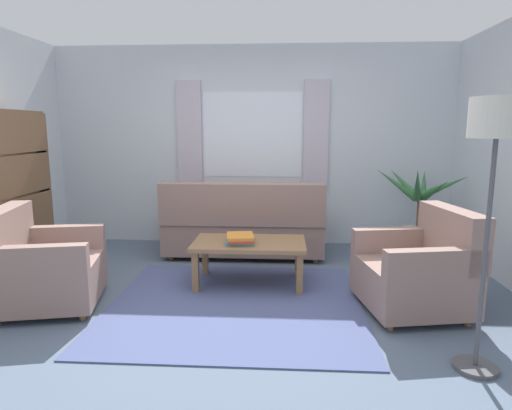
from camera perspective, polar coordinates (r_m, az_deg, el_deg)
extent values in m
plane|color=slate|center=(4.02, -2.67, -12.70)|extent=(6.24, 6.24, 0.00)
cube|color=silver|center=(5.97, -0.41, 7.57)|extent=(5.32, 0.12, 2.60)
cube|color=white|center=(5.90, -0.46, 9.00)|extent=(1.30, 0.01, 1.10)
cube|color=silver|center=(5.99, -8.53, 8.91)|extent=(0.32, 0.06, 1.40)
cube|color=silver|center=(5.87, 7.73, 8.91)|extent=(0.32, 0.06, 1.40)
cube|color=#4C5684|center=(4.01, -2.67, -12.62)|extent=(2.21, 2.09, 0.01)
cube|color=gray|center=(5.47, -1.49, -3.78)|extent=(1.90, 0.80, 0.38)
cube|color=gray|center=(5.07, -1.83, 0.09)|extent=(1.90, 0.20, 0.48)
cube|color=gray|center=(5.40, 7.74, -0.68)|extent=(0.16, 0.80, 0.24)
cube|color=gray|center=(5.55, -10.49, -0.47)|extent=(0.16, 0.80, 0.24)
cylinder|color=olive|center=(5.80, 7.21, -5.29)|extent=(0.06, 0.06, 0.06)
cylinder|color=olive|center=(5.94, -9.45, -4.99)|extent=(0.06, 0.06, 0.06)
cylinder|color=olive|center=(5.23, 7.62, -7.01)|extent=(0.06, 0.06, 0.06)
cylinder|color=olive|center=(5.38, -10.88, -6.61)|extent=(0.06, 0.06, 0.06)
cube|color=gray|center=(4.30, -24.86, -8.71)|extent=(0.96, 0.99, 0.36)
cube|color=gray|center=(4.29, -29.49, -3.41)|extent=(0.36, 0.86, 0.46)
cube|color=gray|center=(3.88, -26.60, -6.30)|extent=(0.81, 0.29, 0.22)
cube|color=gray|center=(4.55, -23.90, -3.82)|extent=(0.81, 0.29, 0.22)
cylinder|color=olive|center=(3.98, -21.44, -13.17)|extent=(0.05, 0.05, 0.06)
cylinder|color=olive|center=(4.60, -19.62, -9.90)|extent=(0.05, 0.05, 0.06)
cylinder|color=olive|center=(4.76, -27.31, -9.77)|extent=(0.05, 0.05, 0.06)
cube|color=gray|center=(4.04, 19.34, -9.51)|extent=(0.93, 0.97, 0.36)
cube|color=gray|center=(4.08, 23.86, -3.61)|extent=(0.32, 0.86, 0.46)
cube|color=gray|center=(4.27, 17.48, -4.30)|extent=(0.81, 0.26, 0.22)
cube|color=gray|center=(3.65, 22.07, -6.98)|extent=(0.81, 0.26, 0.22)
cylinder|color=olive|center=(4.28, 13.24, -11.07)|extent=(0.05, 0.05, 0.06)
cylinder|color=olive|center=(3.70, 16.89, -14.69)|extent=(0.05, 0.05, 0.06)
cylinder|color=olive|center=(4.53, 21.01, -10.29)|extent=(0.05, 0.05, 0.06)
cylinder|color=olive|center=(3.99, 25.61, -13.43)|extent=(0.05, 0.05, 0.06)
cube|color=olive|center=(4.38, -0.87, -4.96)|extent=(1.10, 0.64, 0.04)
cube|color=olive|center=(4.26, -7.80, -8.56)|extent=(0.06, 0.06, 0.40)
cube|color=olive|center=(4.19, 5.64, -8.86)|extent=(0.06, 0.06, 0.40)
cube|color=olive|center=(4.75, -6.57, -6.59)|extent=(0.06, 0.06, 0.40)
cube|color=olive|center=(4.68, 5.42, -6.82)|extent=(0.06, 0.06, 0.40)
cube|color=#5B8E93|center=(4.30, -2.02, -4.75)|extent=(0.28, 0.25, 0.03)
cube|color=#B23833|center=(4.30, -1.93, -4.40)|extent=(0.26, 0.32, 0.02)
cube|color=orange|center=(4.30, -2.02, -4.03)|extent=(0.29, 0.34, 0.03)
cylinder|color=#B7B2A8|center=(5.84, 20.10, -4.37)|extent=(0.39, 0.39, 0.33)
cylinder|color=brown|center=(5.77, 20.29, -1.17)|extent=(0.07, 0.07, 0.34)
cone|color=#38753D|center=(5.77, 23.22, 2.28)|extent=(0.55, 0.17, 0.33)
cone|color=#38753D|center=(5.97, 20.78, 2.48)|extent=(0.24, 0.44, 0.41)
cone|color=#38753D|center=(5.90, 18.36, 2.78)|extent=(0.33, 0.52, 0.40)
cone|color=#38753D|center=(5.68, 17.62, 2.61)|extent=(0.53, 0.18, 0.43)
cone|color=#38753D|center=(5.38, 20.05, 2.44)|extent=(0.29, 0.59, 0.50)
cone|color=#38753D|center=(5.52, 22.16, 1.91)|extent=(0.23, 0.50, 0.36)
cube|color=brown|center=(5.62, -26.27, 1.80)|extent=(0.30, 0.04, 1.70)
cube|color=brown|center=(5.17, -27.37, 1.08)|extent=(0.02, 0.90, 1.70)
cube|color=brown|center=(5.42, -27.94, -7.73)|extent=(0.30, 0.86, 0.02)
cube|color=brown|center=(5.31, -28.32, -3.35)|extent=(0.30, 0.86, 0.02)
cube|color=brown|center=(5.24, -28.69, 1.19)|extent=(0.30, 0.86, 0.02)
cube|color=brown|center=(5.20, -29.08, 5.82)|extent=(0.30, 0.86, 0.02)
cube|color=brown|center=(5.20, -29.48, 10.49)|extent=(0.30, 0.86, 0.02)
cube|color=#335199|center=(5.59, -26.50, -1.28)|extent=(0.26, 0.06, 0.23)
cube|color=#335199|center=(5.53, -26.87, -1.58)|extent=(0.26, 0.07, 0.20)
cube|color=gold|center=(5.46, -27.31, -1.67)|extent=(0.27, 0.07, 0.22)
cube|color=orange|center=(5.38, -27.80, -2.02)|extent=(0.23, 0.09, 0.19)
cube|color=#2D2D33|center=(5.29, -28.40, -1.83)|extent=(0.25, 0.08, 0.26)
cylinder|color=#4C4C51|center=(3.37, 26.34, -18.16)|extent=(0.28, 0.28, 0.03)
cylinder|color=#4C4C51|center=(3.11, 27.39, -5.92)|extent=(0.03, 0.03, 1.45)
cylinder|color=beige|center=(3.00, 28.69, 9.84)|extent=(0.32, 0.32, 0.24)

